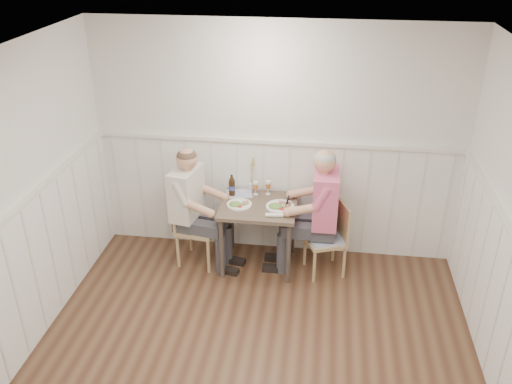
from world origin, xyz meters
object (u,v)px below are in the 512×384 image
dining_table (259,214)px  man_in_pink (320,221)px  beer_bottle (232,186)px  grass_vase (251,175)px  chair_right (330,235)px  chair_left (193,223)px  diner_cream (191,216)px

dining_table → man_in_pink: man_in_pink is taller
man_in_pink → beer_bottle: man_in_pink is taller
man_in_pink → grass_vase: man_in_pink is taller
chair_right → chair_left: size_ratio=0.93×
dining_table → chair_right: chair_right is taller
chair_right → man_in_pink: size_ratio=0.57×
chair_right → beer_bottle: (-1.09, 0.20, 0.41)m
grass_vase → man_in_pink: bearing=-22.4°
dining_table → chair_left: 0.73m
chair_left → grass_vase: bearing=29.7°
chair_right → beer_bottle: bearing=169.7°
grass_vase → dining_table: bearing=-67.2°
chair_left → beer_bottle: beer_bottle is taller
chair_right → grass_vase: 1.08m
beer_bottle → grass_vase: size_ratio=0.58×
dining_table → man_in_pink: size_ratio=0.56×
diner_cream → grass_vase: bearing=30.1°
dining_table → chair_left: chair_left is taller
beer_bottle → grass_vase: bearing=36.5°
chair_left → grass_vase: size_ratio=2.06×
beer_bottle → diner_cream: bearing=-153.1°
man_in_pink → grass_vase: 0.91m
chair_right → diner_cream: 1.51m
diner_cream → beer_bottle: size_ratio=5.60×
man_in_pink → grass_vase: bearing=157.6°
dining_table → man_in_pink: (0.65, -0.01, -0.04)m
diner_cream → beer_bottle: 0.54m
chair_right → grass_vase: grass_vase is taller
dining_table → diner_cream: size_ratio=0.58×
chair_left → man_in_pink: (1.37, 0.01, 0.12)m
chair_right → chair_left: (-1.49, 0.00, 0.03)m
chair_left → grass_vase: 0.82m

